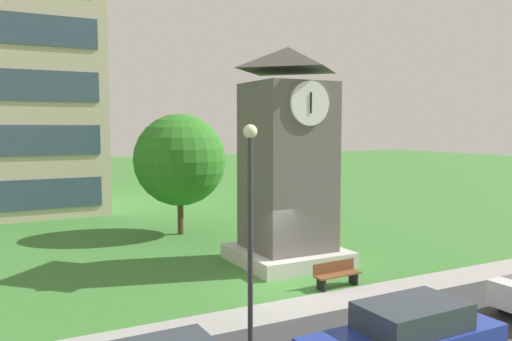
{
  "coord_description": "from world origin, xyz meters",
  "views": [
    {
      "loc": [
        -9.09,
        -15.31,
        5.62
      ],
      "look_at": [
        0.92,
        3.78,
        3.78
      ],
      "focal_mm": 36.43,
      "sensor_mm": 36.0,
      "label": 1
    }
  ],
  "objects": [
    {
      "name": "ground_plane",
      "position": [
        0.0,
        0.0,
        0.0
      ],
      "size": [
        160.0,
        160.0,
        0.0
      ],
      "primitive_type": "plane",
      "color": "#3D7A33"
    },
    {
      "name": "street_lamp",
      "position": [
        -3.16,
        -3.69,
        3.53
      ],
      "size": [
        0.36,
        0.36,
        5.67
      ],
      "color": "#333338",
      "rests_on": "ground"
    },
    {
      "name": "kerb_strip",
      "position": [
        0.0,
        -1.98,
        0.0
      ],
      "size": [
        120.0,
        1.6,
        0.01
      ],
      "primitive_type": "cube",
      "color": "#9E9E99",
      "rests_on": "ground"
    },
    {
      "name": "clock_tower",
      "position": [
        1.85,
        2.78,
        3.87
      ],
      "size": [
        4.17,
        4.17,
        8.79
      ],
      "color": "#605B56",
      "rests_on": "ground"
    },
    {
      "name": "parked_car_blue",
      "position": [
        -0.92,
        -6.93,
        0.86
      ],
      "size": [
        4.82,
        2.0,
        1.69
      ],
      "color": "#23389E",
      "rests_on": "ground"
    },
    {
      "name": "tree_streetside",
      "position": [
        -0.15,
        10.21,
        3.89
      ],
      "size": [
        4.75,
        4.75,
        6.27
      ],
      "color": "#513823",
      "rests_on": "ground"
    },
    {
      "name": "park_bench",
      "position": [
        1.69,
        -0.85,
        0.46
      ],
      "size": [
        1.82,
        0.57,
        0.88
      ],
      "color": "brown",
      "rests_on": "ground"
    }
  ]
}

